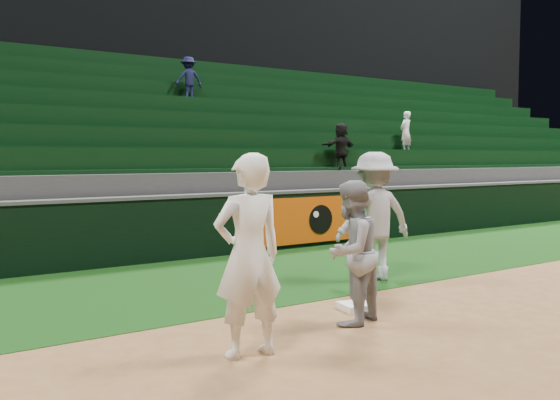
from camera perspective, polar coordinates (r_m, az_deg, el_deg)
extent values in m
plane|color=brown|center=(7.94, 7.09, -10.48)|extent=(70.00, 70.00, 0.00)
cube|color=black|center=(10.31, -4.22, -7.07)|extent=(36.00, 4.20, 0.01)
cube|color=black|center=(24.06, -22.68, 13.31)|extent=(40.00, 12.00, 12.00)
cube|color=white|center=(8.24, 6.96, -9.63)|extent=(0.46, 0.46, 0.09)
imported|color=white|center=(6.16, -2.90, -5.09)|extent=(0.77, 0.54, 2.02)
imported|color=gray|center=(7.42, 6.50, -4.79)|extent=(1.00, 0.89, 1.71)
imported|color=#A5A7B3|center=(10.02, 8.62, -1.50)|extent=(1.44, 0.99, 2.05)
cube|color=black|center=(12.14, -9.55, -2.59)|extent=(36.00, 0.35, 1.20)
cube|color=#D84C0A|center=(13.54, 2.35, -1.87)|extent=(2.60, 0.05, 1.00)
cylinder|color=black|center=(13.76, 3.75, -1.78)|extent=(0.64, 0.02, 0.64)
cylinder|color=white|center=(13.64, 3.31, -1.32)|extent=(0.14, 0.02, 0.14)
cube|color=#424244|center=(12.09, -9.59, 0.33)|extent=(36.00, 0.40, 0.06)
cube|color=#323235|center=(12.78, -10.96, -1.27)|extent=(36.00, 0.85, 1.65)
cube|color=black|center=(12.96, -11.48, 3.55)|extent=(36.00, 0.14, 0.50)
cube|color=black|center=(12.80, -11.17, 2.61)|extent=(36.00, 0.45, 0.08)
cube|color=#323235|center=(13.54, -12.44, -0.05)|extent=(36.00, 0.85, 2.10)
cube|color=black|center=(13.75, -12.93, 5.43)|extent=(36.00, 0.14, 0.50)
cube|color=black|center=(13.58, -12.64, 4.57)|extent=(36.00, 0.45, 0.08)
cube|color=#323235|center=(14.31, -13.76, 1.05)|extent=(36.00, 0.85, 2.55)
cube|color=black|center=(14.56, -14.22, 7.10)|extent=(36.00, 0.14, 0.50)
cube|color=black|center=(14.39, -13.97, 6.30)|extent=(36.00, 0.45, 0.08)
cube|color=#323235|center=(15.10, -14.94, 2.03)|extent=(36.00, 0.85, 3.00)
cube|color=black|center=(15.38, -15.39, 8.58)|extent=(36.00, 0.14, 0.50)
cube|color=black|center=(15.21, -15.15, 7.85)|extent=(36.00, 0.45, 0.08)
cube|color=#323235|center=(15.89, -16.00, 2.92)|extent=(36.00, 0.85, 3.45)
cube|color=black|center=(16.22, -16.44, 9.91)|extent=(36.00, 0.14, 0.50)
cube|color=black|center=(16.04, -16.23, 9.23)|extent=(36.00, 0.45, 0.08)
cube|color=#323235|center=(16.70, -16.97, 3.71)|extent=(36.00, 0.85, 3.90)
cube|color=black|center=(17.08, -17.39, 11.11)|extent=(36.00, 0.14, 0.50)
cube|color=black|center=(16.89, -17.20, 10.48)|extent=(36.00, 0.45, 0.08)
cube|color=#323235|center=(17.51, -17.85, 4.44)|extent=(36.00, 0.85, 4.35)
cube|color=black|center=(17.94, -18.26, 12.19)|extent=(36.00, 0.14, 0.50)
cube|color=black|center=(17.75, -18.08, 11.60)|extent=(36.00, 0.45, 0.08)
imported|color=black|center=(15.24, 5.60, 4.89)|extent=(1.10, 0.46, 1.15)
imported|color=white|center=(18.02, 11.43, 6.13)|extent=(0.47, 0.35, 1.15)
imported|color=black|center=(16.90, -8.35, 10.91)|extent=(0.77, 0.48, 1.15)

